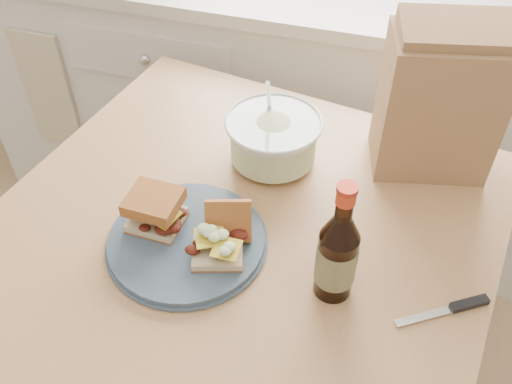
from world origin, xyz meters
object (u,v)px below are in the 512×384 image
(dining_table, at_px, (238,268))
(plate, at_px, (187,241))
(beer_bottle, at_px, (337,255))
(paper_bag, at_px, (439,104))
(coleslaw_bowl, at_px, (273,141))

(dining_table, xyz_separation_m, plate, (-0.08, -0.06, 0.13))
(plate, height_order, beer_bottle, beer_bottle)
(paper_bag, bearing_deg, coleslaw_bowl, -176.25)
(coleslaw_bowl, distance_m, beer_bottle, 0.37)
(beer_bottle, bearing_deg, paper_bag, 55.03)
(coleslaw_bowl, height_order, paper_bag, paper_bag)
(beer_bottle, bearing_deg, plate, 158.30)
(beer_bottle, bearing_deg, dining_table, 141.23)
(dining_table, distance_m, plate, 0.17)
(dining_table, bearing_deg, beer_bottle, -11.99)
(coleslaw_bowl, relative_size, beer_bottle, 0.82)
(dining_table, distance_m, coleslaw_bowl, 0.29)
(plate, height_order, paper_bag, paper_bag)
(dining_table, relative_size, plate, 3.72)
(dining_table, bearing_deg, plate, -133.98)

